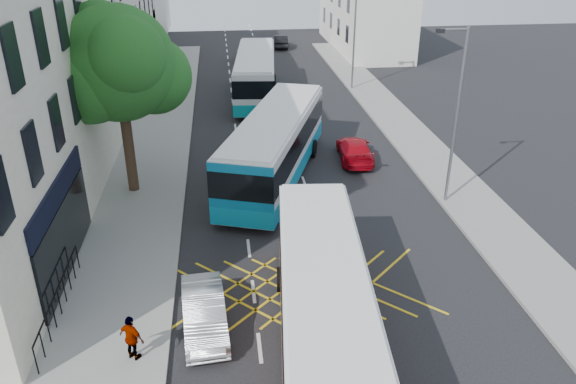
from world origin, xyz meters
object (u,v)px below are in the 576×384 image
object	(u,v)px
street_tree	(118,65)
bus_near	(323,304)
bus_far	(256,75)
red_hatchback	(355,150)
lamp_far	(353,30)
bus_mid	(275,146)
distant_car_grey	(250,56)
pedestrian_far	(132,338)
parked_car_silver	(204,312)
distant_car_dark	(281,41)
lamp_near	(455,109)

from	to	relation	value
street_tree	bus_near	distance (m)	14.87
bus_far	red_hatchback	size ratio (longest dim) A/B	2.85
lamp_far	bus_mid	world-z (taller)	lamp_far
bus_mid	red_hatchback	bearing A→B (deg)	42.05
lamp_far	distant_car_grey	bearing A→B (deg)	126.89
bus_far	pedestrian_far	world-z (taller)	bus_far
distant_car_grey	pedestrian_far	distance (m)	39.40
parked_car_silver	distant_car_dark	bearing A→B (deg)	76.11
distant_car_grey	lamp_far	bearing A→B (deg)	-52.48
street_tree	bus_near	bearing A→B (deg)	-59.06
distant_car_grey	pedestrian_far	xyz separation A→B (m)	(-5.84, -38.96, 0.20)
street_tree	distant_car_grey	distance (m)	28.38
red_hatchback	distant_car_dark	world-z (taller)	distant_car_dark
bus_near	red_hatchback	xyz separation A→B (m)	(4.48, 14.87, -1.02)
street_tree	distant_car_dark	world-z (taller)	street_tree
street_tree	bus_far	distance (m)	17.81
parked_car_silver	pedestrian_far	world-z (taller)	pedestrian_far
pedestrian_far	bus_near	bearing A→B (deg)	-145.65
red_hatchback	distant_car_grey	bearing A→B (deg)	-74.69
street_tree	lamp_far	distance (m)	22.57
lamp_far	bus_mid	bearing A→B (deg)	-115.12
lamp_near	red_hatchback	world-z (taller)	lamp_near
street_tree	red_hatchback	size ratio (longest dim) A/B	2.06
bus_far	red_hatchback	bearing A→B (deg)	-64.99
bus_far	red_hatchback	world-z (taller)	bus_far
red_hatchback	distant_car_dark	size ratio (longest dim) A/B	1.08
street_tree	bus_far	size ratio (longest dim) A/B	0.72
distant_car_dark	lamp_near	bearing A→B (deg)	99.76
bus_far	parked_car_silver	distance (m)	26.73
bus_mid	distant_car_grey	world-z (taller)	bus_mid
distant_car_grey	pedestrian_far	size ratio (longest dim) A/B	3.38
distant_car_grey	distant_car_dark	bearing A→B (deg)	63.66
street_tree	pedestrian_far	world-z (taller)	street_tree
lamp_near	bus_near	world-z (taller)	lamp_near
lamp_near	street_tree	bearing A→B (deg)	168.60
street_tree	bus_far	world-z (taller)	street_tree
lamp_far	parked_car_silver	world-z (taller)	lamp_far
lamp_far	bus_mid	distance (m)	18.15
lamp_far	parked_car_silver	distance (m)	30.22
pedestrian_far	distant_car_dark	bearing A→B (deg)	-67.31
lamp_near	bus_far	distance (m)	20.33
distant_car_grey	bus_mid	bearing A→B (deg)	-89.92
bus_mid	pedestrian_far	world-z (taller)	bus_mid
street_tree	parked_car_silver	xyz separation A→B (m)	(3.61, -10.79, -5.66)
distant_car_grey	red_hatchback	bearing A→B (deg)	-79.03
pedestrian_far	bus_far	bearing A→B (deg)	-67.10
bus_far	distant_car_dark	bearing A→B (deg)	83.43
street_tree	bus_mid	bearing A→B (deg)	6.42
bus_near	pedestrian_far	world-z (taller)	bus_near
lamp_near	pedestrian_far	world-z (taller)	lamp_near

